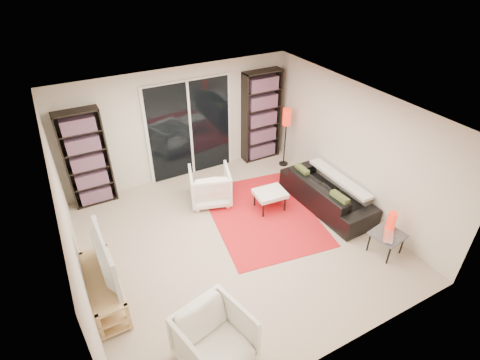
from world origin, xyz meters
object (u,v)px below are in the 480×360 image
at_px(floor_lamp, 286,123).
at_px(sofa, 327,193).
at_px(bookshelf_left, 87,159).
at_px(side_table, 387,236).
at_px(tv_stand, 105,288).
at_px(armchair_back, 210,186).
at_px(ottoman, 270,194).
at_px(armchair_front, 215,340).
at_px(bookshelf_right, 262,116).

bearing_deg(floor_lamp, sofa, -95.28).
bearing_deg(bookshelf_left, side_table, -43.45).
xyz_separation_m(tv_stand, armchair_back, (2.37, 1.55, 0.10)).
distance_m(bookshelf_left, tv_stand, 2.75).
bearing_deg(ottoman, tv_stand, -166.84).
xyz_separation_m(tv_stand, floor_lamp, (4.48, 2.06, 0.79)).
bearing_deg(tv_stand, armchair_front, -56.72).
xyz_separation_m(side_table, floor_lamp, (0.12, 3.23, 0.70)).
height_order(armchair_back, floor_lamp, floor_lamp).
bearing_deg(side_table, bookshelf_left, 136.55).
relative_size(bookshelf_right, armchair_back, 2.64).
relative_size(armchair_back, armchair_front, 0.95).
distance_m(bookshelf_right, side_table, 3.87).
distance_m(sofa, ottoman, 1.13).
bearing_deg(bookshelf_left, ottoman, -32.32).
height_order(armchair_back, ottoman, armchair_back).
relative_size(tv_stand, ottoman, 2.16).
distance_m(bookshelf_right, floor_lamp, 0.64).
bearing_deg(floor_lamp, bookshelf_right, 116.84).
relative_size(armchair_back, side_table, 1.44).
xyz_separation_m(tv_stand, ottoman, (3.28, 0.77, 0.08)).
height_order(bookshelf_left, ottoman, bookshelf_left).
bearing_deg(floor_lamp, ottoman, -132.80).
bearing_deg(armchair_front, armchair_back, 53.12).
height_order(armchair_back, armchair_front, armchair_front).
bearing_deg(tv_stand, side_table, -15.12).
distance_m(bookshelf_right, sofa, 2.43).
bearing_deg(tv_stand, bookshelf_right, 32.17).
relative_size(bookshelf_left, tv_stand, 1.46).
bearing_deg(armchair_back, bookshelf_left, -10.39).
xyz_separation_m(bookshelf_left, ottoman, (2.95, -1.86, -0.63)).
height_order(ottoman, floor_lamp, floor_lamp).
xyz_separation_m(bookshelf_right, ottoman, (-0.90, -1.86, -0.70)).
xyz_separation_m(sofa, armchair_back, (-1.95, 1.23, 0.06)).
distance_m(bookshelf_left, armchair_front, 4.29).
bearing_deg(bookshelf_left, bookshelf_right, -0.00).
relative_size(tv_stand, armchair_back, 1.67).
relative_size(sofa, side_table, 3.71).
relative_size(side_table, floor_lamp, 0.40).
bearing_deg(floor_lamp, tv_stand, -155.31).
bearing_deg(bookshelf_right, floor_lamp, -63.16).
bearing_deg(bookshelf_left, sofa, -30.10).
relative_size(sofa, ottoman, 3.33).
relative_size(bookshelf_left, armchair_front, 2.33).
height_order(sofa, armchair_front, armchair_front).
height_order(armchair_front, floor_lamp, floor_lamp).
bearing_deg(bookshelf_right, armchair_front, -127.02).
distance_m(bookshelf_left, armchair_back, 2.38).
height_order(bookshelf_left, tv_stand, bookshelf_left).
relative_size(bookshelf_right, ottoman, 3.40).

